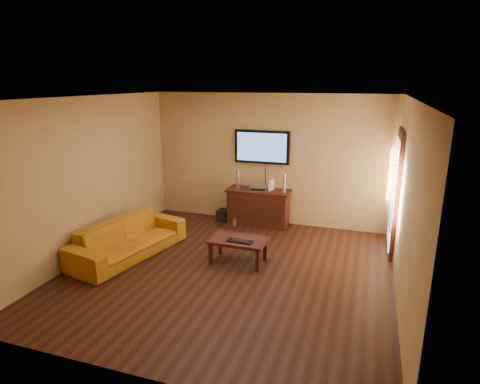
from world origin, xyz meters
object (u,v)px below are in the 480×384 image
at_px(television, 262,147).
at_px(keyboard, 240,241).
at_px(media_console, 258,207).
at_px(game_console, 271,185).
at_px(sofa, 128,233).
at_px(bottle, 234,223).
at_px(subwoofer, 224,215).
at_px(av_receiver, 259,188).
at_px(speaker_right, 284,184).
at_px(speaker_left, 238,179).
at_px(coffee_table, 238,242).

xyz_separation_m(television, keyboard, (0.24, -2.17, -1.19)).
relative_size(media_console, game_console, 5.75).
bearing_deg(sofa, bottle, -23.21).
relative_size(game_console, subwoofer, 0.93).
relative_size(media_console, sofa, 0.62).
bearing_deg(av_receiver, speaker_right, -5.59).
distance_m(media_console, speaker_left, 0.72).
relative_size(speaker_left, keyboard, 0.89).
bearing_deg(subwoofer, av_receiver, 12.99).
relative_size(speaker_left, subwoofer, 1.57).
bearing_deg(speaker_right, keyboard, -98.55).
relative_size(speaker_left, bottle, 1.72).
height_order(coffee_table, bottle, coffee_table).
bearing_deg(keyboard, game_console, 89.57).
bearing_deg(subwoofer, game_console, 17.30).
xyz_separation_m(television, bottle, (-0.41, -0.57, -1.51)).
height_order(sofa, game_console, game_console).
xyz_separation_m(television, game_console, (0.26, -0.17, -0.74)).
distance_m(sofa, bottle, 2.27).
bearing_deg(game_console, sofa, -115.76).
xyz_separation_m(television, av_receiver, (0.01, -0.24, -0.82)).
bearing_deg(coffee_table, keyboard, -56.73).
bearing_deg(coffee_table, speaker_right, 79.09).
xyz_separation_m(media_console, coffee_table, (0.18, -1.86, -0.03)).
xyz_separation_m(bottle, keyboard, (0.66, -1.60, 0.32)).
height_order(television, speaker_left, television).
bearing_deg(television, speaker_left, -159.69).
bearing_deg(sofa, television, -23.36).
xyz_separation_m(sofa, speaker_right, (2.24, 2.19, 0.52)).
distance_m(television, sofa, 3.19).
xyz_separation_m(media_console, game_console, (0.26, 0.04, 0.49)).
bearing_deg(game_console, media_console, -154.82).
xyz_separation_m(media_console, speaker_right, (0.54, -0.01, 0.55)).
xyz_separation_m(television, speaker_right, (0.54, -0.22, -0.68)).
bearing_deg(keyboard, coffee_table, 123.27).
distance_m(sofa, game_console, 3.02).
bearing_deg(keyboard, av_receiver, 96.95).
relative_size(television, speaker_left, 2.99).
relative_size(television, speaker_right, 2.98).
height_order(speaker_left, game_console, speaker_left).
distance_m(media_console, television, 1.25).
bearing_deg(speaker_left, av_receiver, -8.35).
distance_m(media_console, keyboard, 1.98).
bearing_deg(sofa, speaker_left, -17.09).
bearing_deg(coffee_table, sofa, -169.91).
bearing_deg(game_console, coffee_table, -76.94).
xyz_separation_m(speaker_right, game_console, (-0.28, 0.06, -0.06)).
relative_size(media_console, bottle, 5.83).
relative_size(speaker_right, keyboard, 0.89).
xyz_separation_m(game_console, bottle, (-0.67, -0.41, -0.77)).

